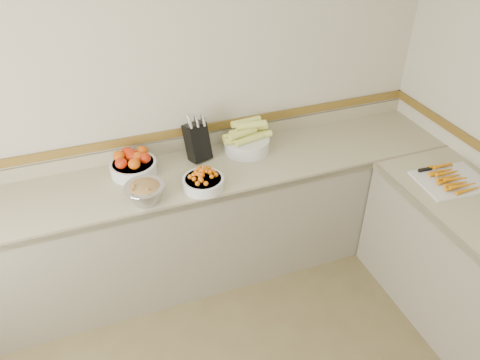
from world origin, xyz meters
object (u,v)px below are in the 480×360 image
object	(u,v)px
knife_block	(197,141)
cherry_tomato_bowl	(203,181)
corn_bowl	(247,140)
cutting_board	(451,179)
tomato_bowl	(133,164)
rhubarb_bowl	(145,192)

from	to	relation	value
knife_block	cherry_tomato_bowl	distance (m)	0.37
corn_bowl	cutting_board	world-z (taller)	corn_bowl
cutting_board	knife_block	bearing A→B (deg)	149.87
tomato_bowl	corn_bowl	bearing A→B (deg)	0.11
knife_block	cherry_tomato_bowl	bearing A→B (deg)	-100.75
tomato_bowl	rhubarb_bowl	world-z (taller)	tomato_bowl
tomato_bowl	cherry_tomato_bowl	size ratio (longest dim) A/B	1.16
knife_block	rhubarb_bowl	size ratio (longest dim) A/B	1.37
tomato_bowl	corn_bowl	distance (m)	0.82
cutting_board	tomato_bowl	bearing A→B (deg)	156.73
cherry_tomato_bowl	knife_block	bearing A→B (deg)	79.25
tomato_bowl	knife_block	bearing A→B (deg)	3.22
knife_block	corn_bowl	world-z (taller)	knife_block
rhubarb_bowl	cutting_board	xyz separation A→B (m)	(1.93, -0.49, -0.06)
knife_block	cutting_board	distance (m)	1.72
rhubarb_bowl	knife_block	bearing A→B (deg)	40.07
tomato_bowl	rhubarb_bowl	distance (m)	0.35
rhubarb_bowl	corn_bowl	bearing A→B (deg)	23.47
tomato_bowl	corn_bowl	world-z (taller)	corn_bowl
tomato_bowl	corn_bowl	size ratio (longest dim) A/B	0.87
cherry_tomato_bowl	tomato_bowl	bearing A→B (deg)	139.90
corn_bowl	tomato_bowl	bearing A→B (deg)	-179.89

